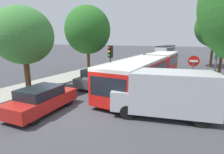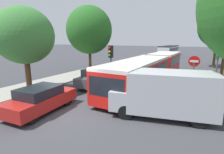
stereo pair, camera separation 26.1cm
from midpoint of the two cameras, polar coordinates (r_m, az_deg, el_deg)
The scene contains 16 objects.
ground_plane at distance 9.63m, azimuth -12.63°, elevation -11.65°, with size 200.00×200.00×0.00m, color #3D3D42.
kerb_strip_left at distance 28.09m, azimuth 2.34°, elevation 4.40°, with size 3.20×46.93×0.14m, color #9E998E.
articulated_bus at distance 16.09m, azimuth 13.28°, elevation 2.98°, with size 2.73×16.03×2.37m.
city_bus_rear at distance 44.29m, azimuth 18.24°, elevation 8.36°, with size 2.81×11.28×2.41m.
queued_car_red at distance 10.17m, azimuth -21.46°, elevation -6.68°, with size 1.96×4.10×1.39m.
queued_car_graphite at distance 14.59m, azimuth -4.15°, elevation -0.03°, with size 2.15×4.49×1.52m.
queued_car_blue at distance 19.62m, azimuth 4.12°, elevation 2.93°, with size 1.99×4.16×1.41m.
queued_car_black at distance 24.32m, azimuth 9.90°, elevation 4.64°, with size 2.08×4.36×1.48m.
queued_car_green at distance 30.25m, azimuth 12.99°, elevation 5.94°, with size 2.06×4.32×1.46m.
white_van at distance 9.14m, azimuth 17.96°, elevation -4.98°, with size 5.31×3.02×2.31m.
traffic_light at distance 13.35m, azimuth 0.11°, elevation 6.37°, with size 0.36×0.39×3.40m.
no_entry_sign at distance 12.56m, azimuth 25.56°, elevation 1.96°, with size 0.70×0.08×2.82m.
direction_sign_post at distance 14.65m, azimuth 31.75°, elevation 5.36°, with size 0.37×1.38×3.60m.
tree_left_near at distance 13.58m, azimuth -26.01°, elevation 11.59°, with size 4.02×4.02×6.05m.
tree_left_mid at distance 20.86m, azimuth -7.00°, elevation 14.58°, with size 5.20×5.20×7.62m.
tree_right_far at distance 28.06m, azimuth 31.60°, elevation 13.86°, with size 5.09×5.09×8.25m.
Camera 2 is at (5.98, -6.54, 3.83)m, focal length 28.00 mm.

